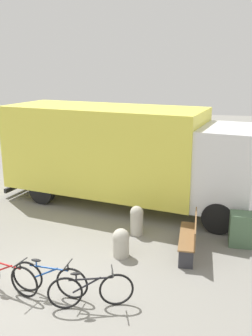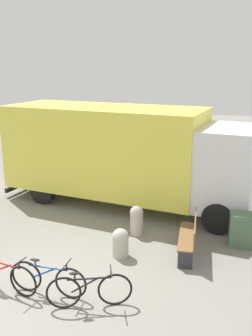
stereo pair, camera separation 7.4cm
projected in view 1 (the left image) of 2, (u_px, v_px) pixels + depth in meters
The scene contains 9 objects.
ground_plane at pixel (36, 288), 7.93m from camera, with size 60.00×60.00×0.00m, color gray.
delivery_truck at pixel (123, 152), 12.38m from camera, with size 8.61×4.02×3.25m.
park_bench at pixel (191, 235), 9.31m from camera, with size 0.44×1.69×0.92m.
bicycle_near at pixel (5, 275), 7.75m from camera, with size 1.65×0.52×0.77m.
bicycle_middle at pixel (49, 279), 7.62m from camera, with size 1.68×0.44×0.77m.
bicycle_far at pixel (91, 290), 7.23m from camera, with size 1.60×0.65×0.77m.
bollard_near_bench at pixel (121, 242), 9.17m from camera, with size 0.42×0.42×0.72m.
bollard_far_bench at pixel (137, 219), 10.36m from camera, with size 0.37×0.37×0.83m.
utility_box at pixel (243, 229), 9.73m from camera, with size 0.68×0.50×0.88m.
Camera 1 is at (3.40, -6.38, 4.58)m, focal length 40.00 mm.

